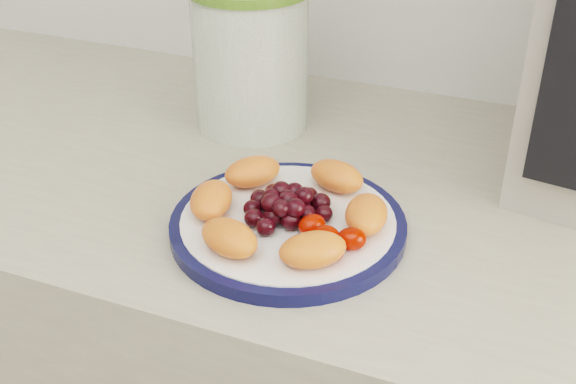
% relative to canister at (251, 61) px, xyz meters
% --- Properties ---
extents(plate_rim, '(0.26, 0.26, 0.01)m').
position_rel_canister_xyz_m(plate_rim, '(0.15, -0.23, -0.09)').
color(plate_rim, '#0C1038').
rests_on(plate_rim, counter).
extents(plate_face, '(0.23, 0.23, 0.02)m').
position_rel_canister_xyz_m(plate_face, '(0.15, -0.23, -0.08)').
color(plate_face, white).
rests_on(plate_face, counter).
extents(canister, '(0.20, 0.20, 0.19)m').
position_rel_canister_xyz_m(canister, '(0.00, 0.00, 0.00)').
color(canister, '#3D5E1B').
rests_on(canister, counter).
extents(fruit_plate, '(0.22, 0.22, 0.03)m').
position_rel_canister_xyz_m(fruit_plate, '(0.15, -0.24, -0.06)').
color(fruit_plate, '#FF5A28').
rests_on(fruit_plate, plate_face).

